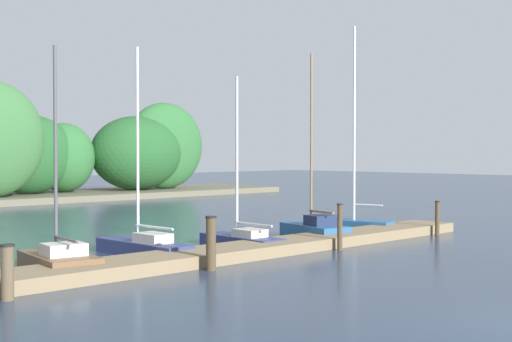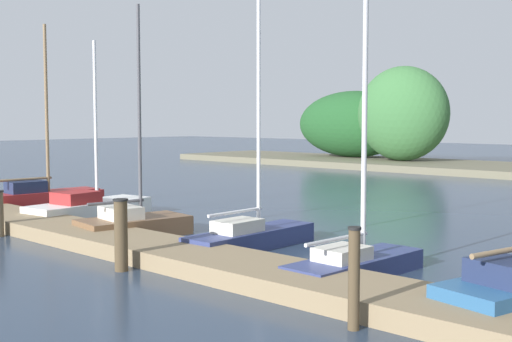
% 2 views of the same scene
% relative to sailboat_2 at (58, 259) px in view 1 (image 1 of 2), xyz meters
% --- Properties ---
extents(dock_pier, '(25.17, 1.80, 0.35)m').
position_rel_sailboat_2_xyz_m(dock_pier, '(3.37, -1.36, -0.17)').
color(dock_pier, '#847051').
rests_on(dock_pier, ground).
extents(sailboat_2, '(1.74, 3.12, 5.95)m').
position_rel_sailboat_2_xyz_m(sailboat_2, '(0.00, 0.00, 0.00)').
color(sailboat_2, brown).
rests_on(sailboat_2, ground).
extents(sailboat_3, '(1.09, 3.95, 6.35)m').
position_rel_sailboat_2_xyz_m(sailboat_3, '(3.30, 0.95, -0.01)').
color(sailboat_3, navy).
rests_on(sailboat_3, ground).
extents(sailboat_4, '(1.11, 3.52, 5.66)m').
position_rel_sailboat_2_xyz_m(sailboat_4, '(6.74, 0.25, -0.02)').
color(sailboat_4, navy).
rests_on(sailboat_4, ground).
extents(sailboat_5, '(1.76, 3.06, 6.68)m').
position_rel_sailboat_2_xyz_m(sailboat_5, '(10.00, -0.11, 0.05)').
color(sailboat_5, '#285684').
rests_on(sailboat_5, ground).
extents(sailboat_6, '(1.59, 2.98, 8.13)m').
position_rel_sailboat_2_xyz_m(sailboat_6, '(13.21, 0.47, 0.10)').
color(sailboat_6, '#285684').
rests_on(sailboat_6, ground).
extents(mooring_piling_1, '(0.31, 0.31, 1.20)m').
position_rel_sailboat_2_xyz_m(mooring_piling_1, '(-2.53, -2.49, 0.25)').
color(mooring_piling_1, brown).
rests_on(mooring_piling_1, ground).
extents(mooring_piling_2, '(0.31, 0.31, 1.45)m').
position_rel_sailboat_2_xyz_m(mooring_piling_2, '(3.04, -2.61, 0.38)').
color(mooring_piling_2, '#4C3D28').
rests_on(mooring_piling_2, ground).
extents(mooring_piling_3, '(0.19, 0.19, 1.50)m').
position_rel_sailboat_2_xyz_m(mooring_piling_3, '(8.56, -2.50, 0.41)').
color(mooring_piling_3, '#4C3D28').
rests_on(mooring_piling_3, ground).
extents(mooring_piling_4, '(0.19, 0.19, 1.31)m').
position_rel_sailboat_2_xyz_m(mooring_piling_4, '(14.37, -2.50, 0.31)').
color(mooring_piling_4, '#4C3D28').
rests_on(mooring_piling_4, ground).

